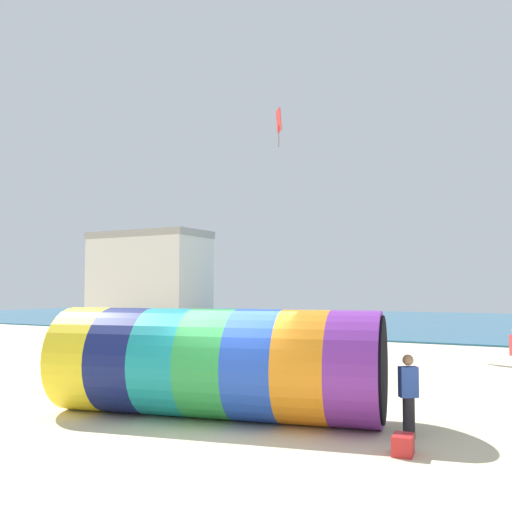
% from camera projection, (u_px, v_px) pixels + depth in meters
% --- Properties ---
extents(ground_plane, '(120.00, 120.00, 0.00)m').
position_uv_depth(ground_plane, '(235.00, 425.00, 12.53)').
color(ground_plane, beige).
extents(sea, '(120.00, 40.00, 0.10)m').
position_uv_depth(sea, '(484.00, 323.00, 48.12)').
color(sea, '#236084').
rests_on(sea, ground).
extents(giant_inflatable_tube, '(8.08, 4.13, 2.53)m').
position_uv_depth(giant_inflatable_tube, '(216.00, 363.00, 13.33)').
color(giant_inflatable_tube, yellow).
rests_on(giant_inflatable_tube, ground).
extents(kite_handler, '(0.42, 0.39, 1.67)m').
position_uv_depth(kite_handler, '(409.00, 395.00, 11.46)').
color(kite_handler, black).
rests_on(kite_handler, ground).
extents(kite_red_diamond, '(0.66, 0.73, 2.11)m').
position_uv_depth(kite_red_diamond, '(279.00, 121.00, 31.23)').
color(kite_red_diamond, red).
extents(promenade_building, '(8.61, 4.18, 7.06)m').
position_uv_depth(promenade_building, '(149.00, 281.00, 40.98)').
color(promenade_building, silver).
rests_on(promenade_building, ground).
extents(cooler_box, '(0.42, 0.56, 0.36)m').
position_uv_depth(cooler_box, '(403.00, 445.00, 10.30)').
color(cooler_box, red).
rests_on(cooler_box, ground).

